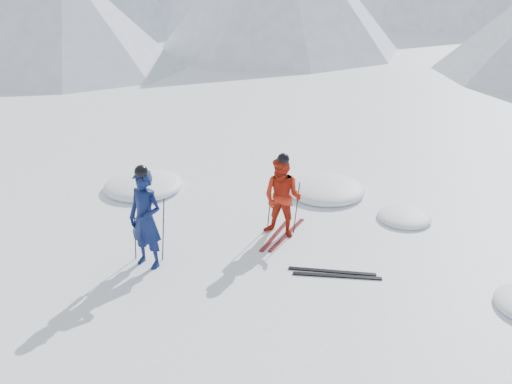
# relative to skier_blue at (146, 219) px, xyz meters

# --- Properties ---
(ground) EXTENTS (160.00, 160.00, 0.00)m
(ground) POSITION_rel_skier_blue_xyz_m (3.50, 0.89, -1.01)
(ground) COLOR white
(ground) RESTS_ON ground
(skier_blue) EXTENTS (0.85, 0.70, 2.01)m
(skier_blue) POSITION_rel_skier_blue_xyz_m (0.00, 0.00, 0.00)
(skier_blue) COLOR #0B1643
(skier_blue) RESTS_ON ground
(skier_red) EXTENTS (1.04, 0.91, 1.80)m
(skier_red) POSITION_rel_skier_blue_xyz_m (2.48, 1.63, -0.11)
(skier_red) COLOR #AE210D
(skier_red) RESTS_ON ground
(pole_blue_left) EXTENTS (0.13, 0.09, 1.34)m
(pole_blue_left) POSITION_rel_skier_blue_xyz_m (-0.30, 0.15, -0.34)
(pole_blue_left) COLOR black
(pole_blue_left) RESTS_ON ground
(pole_blue_right) EXTENTS (0.13, 0.08, 1.34)m
(pole_blue_right) POSITION_rel_skier_blue_xyz_m (0.25, 0.25, -0.34)
(pole_blue_right) COLOR black
(pole_blue_right) RESTS_ON ground
(pole_red_left) EXTENTS (0.12, 0.10, 1.20)m
(pole_red_left) POSITION_rel_skier_blue_xyz_m (2.18, 1.88, -0.41)
(pole_red_left) COLOR black
(pole_red_left) RESTS_ON ground
(pole_red_right) EXTENTS (0.12, 0.08, 1.20)m
(pole_red_right) POSITION_rel_skier_blue_xyz_m (2.78, 1.78, -0.41)
(pole_red_right) COLOR black
(pole_red_right) RESTS_ON ground
(ski_worn_left) EXTENTS (0.54, 1.66, 0.03)m
(ski_worn_left) POSITION_rel_skier_blue_xyz_m (2.36, 1.63, -0.99)
(ski_worn_left) COLOR black
(ski_worn_left) RESTS_ON ground
(ski_worn_right) EXTENTS (0.66, 1.63, 0.03)m
(ski_worn_right) POSITION_rel_skier_blue_xyz_m (2.60, 1.63, -0.99)
(ski_worn_right) COLOR black
(ski_worn_right) RESTS_ON ground
(ski_loose_a) EXTENTS (1.70, 0.10, 0.03)m
(ski_loose_a) POSITION_rel_skier_blue_xyz_m (3.61, 0.24, -0.99)
(ski_loose_a) COLOR black
(ski_loose_a) RESTS_ON ground
(ski_loose_b) EXTENTS (1.70, 0.14, 0.03)m
(ski_loose_b) POSITION_rel_skier_blue_xyz_m (3.71, 0.09, -0.99)
(ski_loose_b) COLOR black
(ski_loose_b) RESTS_ON ground
(snow_lumps) EXTENTS (10.23, 6.23, 0.45)m
(snow_lumps) POSITION_rel_skier_blue_xyz_m (2.05, 3.29, -1.01)
(snow_lumps) COLOR white
(snow_lumps) RESTS_ON ground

